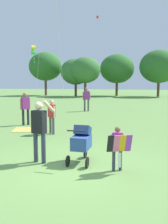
# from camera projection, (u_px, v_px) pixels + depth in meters

# --- Properties ---
(ground_plane) EXTENTS (120.00, 120.00, 0.00)m
(ground_plane) POSITION_uv_depth(u_px,v_px,m) (68.00, 168.00, 6.25)
(ground_plane) COLOR #668E47
(treeline_distant) EXTENTS (22.01, 7.31, 6.58)m
(treeline_distant) POSITION_uv_depth(u_px,v_px,m) (101.00, 68.00, 35.80)
(treeline_distant) COLOR brown
(treeline_distant) RESTS_ON ground
(child_with_butterfly_kite) EXTENTS (0.61, 0.45, 1.11)m
(child_with_butterfly_kite) POSITION_uv_depth(u_px,v_px,m) (118.00, 145.00, 5.99)
(child_with_butterfly_kite) COLOR #33384C
(child_with_butterfly_kite) RESTS_ON ground
(person_adult_flyer) EXTENTS (0.62, 0.50, 1.73)m
(person_adult_flyer) POSITION_uv_depth(u_px,v_px,m) (39.00, 126.00, 6.58)
(person_adult_flyer) COLOR #33384C
(person_adult_flyer) RESTS_ON ground
(stroller) EXTENTS (0.58, 1.10, 1.03)m
(stroller) POSITION_uv_depth(u_px,v_px,m) (82.00, 140.00, 6.65)
(stroller) COLOR black
(stroller) RESTS_ON ground
(kite_orange_delta) EXTENTS (1.38, 2.17, 4.55)m
(kite_orange_delta) POSITION_uv_depth(u_px,v_px,m) (33.00, 50.00, 16.28)
(kite_orange_delta) COLOR yellow
(kite_orange_delta) RESTS_ON ground
(distant_kites_cluster) EXTENTS (34.76, 8.34, 11.36)m
(distant_kites_cluster) POSITION_uv_depth(u_px,v_px,m) (106.00, 0.00, 27.90)
(distant_kites_cluster) COLOR red
(person_couple_left) EXTENTS (0.38, 0.34, 1.44)m
(person_couple_left) POSITION_uv_depth(u_px,v_px,m) (52.00, 114.00, 10.24)
(person_couple_left) COLOR #4C4C51
(person_couple_left) RESTS_ON ground
(person_kid_running) EXTENTS (0.55, 0.32, 1.75)m
(person_kid_running) POSITION_uv_depth(u_px,v_px,m) (86.00, 97.00, 18.00)
(person_kid_running) COLOR #4C4C51
(person_kid_running) RESTS_ON ground
(person_back_turned) EXTENTS (0.41, 0.40, 1.65)m
(person_back_turned) POSITION_uv_depth(u_px,v_px,m) (25.00, 106.00, 12.29)
(person_back_turned) COLOR #232328
(person_back_turned) RESTS_ON ground
(picnic_blanket) EXTENTS (1.60, 1.44, 0.02)m
(picnic_blanket) POSITION_uv_depth(u_px,v_px,m) (29.00, 129.00, 11.23)
(picnic_blanket) COLOR gold
(picnic_blanket) RESTS_ON ground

